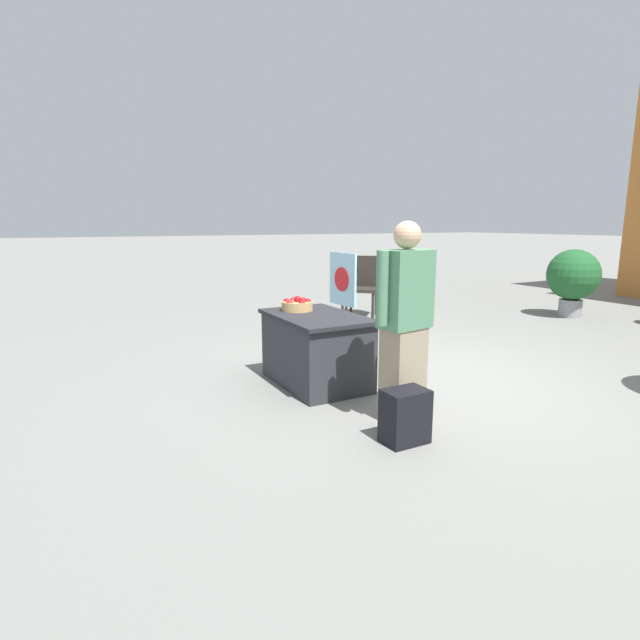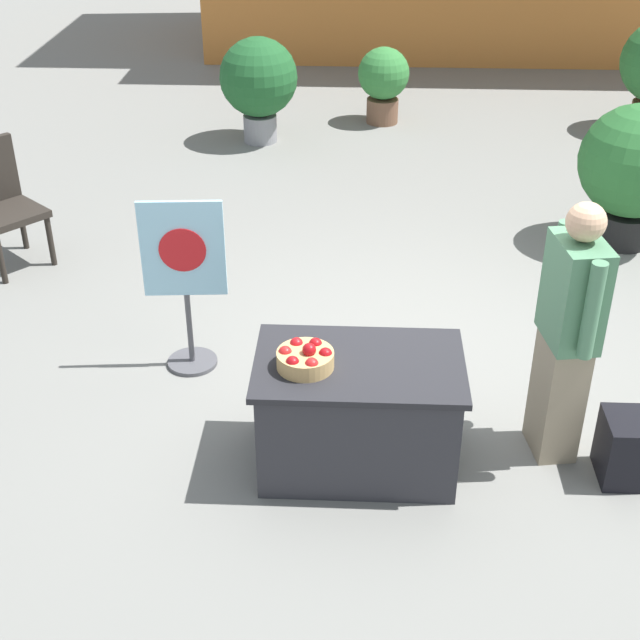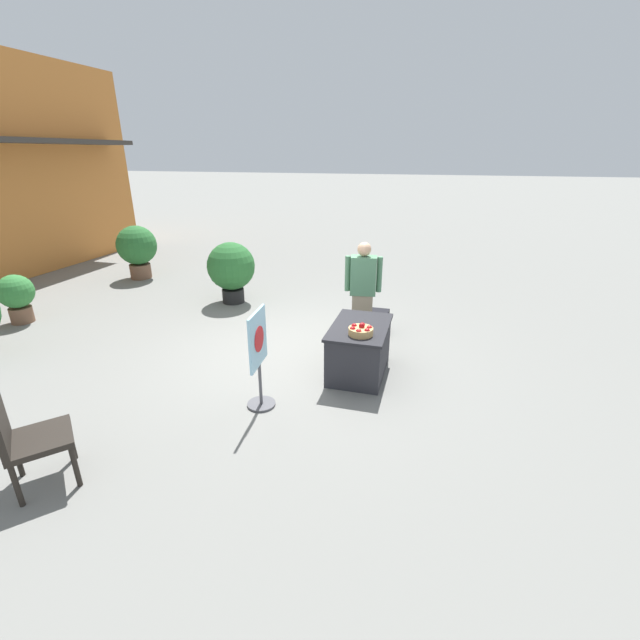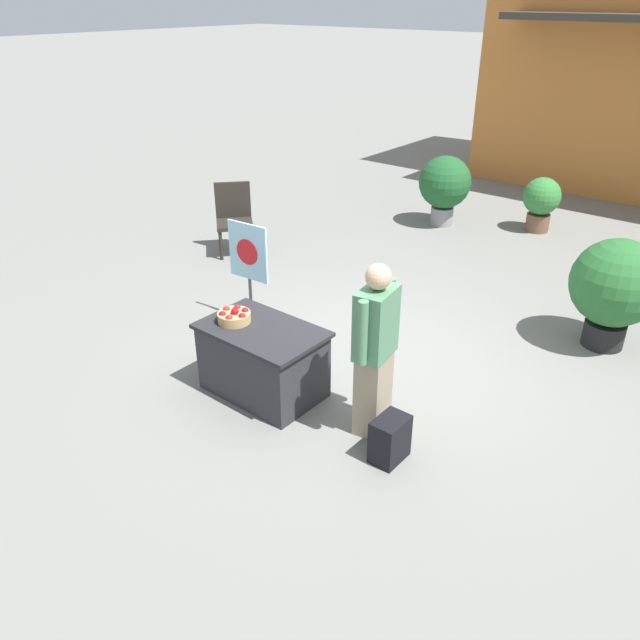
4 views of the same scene
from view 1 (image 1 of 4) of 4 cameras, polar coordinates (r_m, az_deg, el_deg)
The scene contains 8 objects.
ground_plane at distance 5.60m, azimuth 11.94°, elevation -6.44°, with size 120.00×120.00×0.00m, color slate.
display_table at distance 5.18m, azimuth -0.44°, elevation -3.37°, with size 1.23×0.79×0.74m.
apple_basket at distance 5.34m, azimuth -2.62°, elevation 1.73°, with size 0.33×0.33×0.16m.
person_visitor at distance 4.17m, azimuth 9.64°, elevation -0.23°, with size 0.32×0.60×1.68m.
backpack at distance 3.93m, azimuth 9.70°, elevation -10.78°, with size 0.24×0.34×0.42m.
poster_board at distance 6.65m, azimuth 2.59°, elevation 2.65°, with size 0.57×0.36×1.28m.
patio_chair at distance 9.07m, azimuth 4.91°, elevation 4.27°, with size 0.78×0.78×1.07m.
potted_plant_near_left at distance 9.93m, azimuth 26.95°, elevation 4.44°, with size 0.90×0.90×1.21m.
Camera 1 is at (4.06, -3.48, 1.67)m, focal length 28.00 mm.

